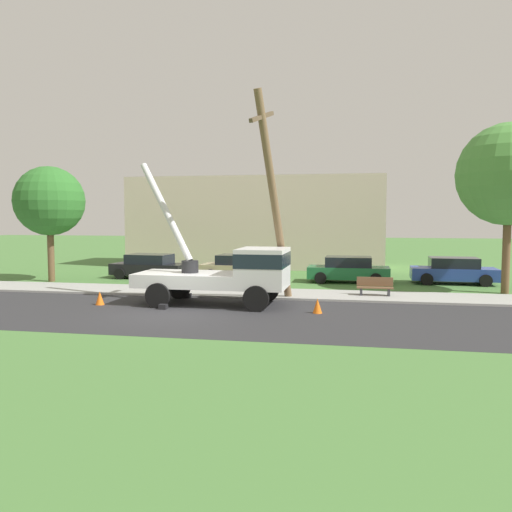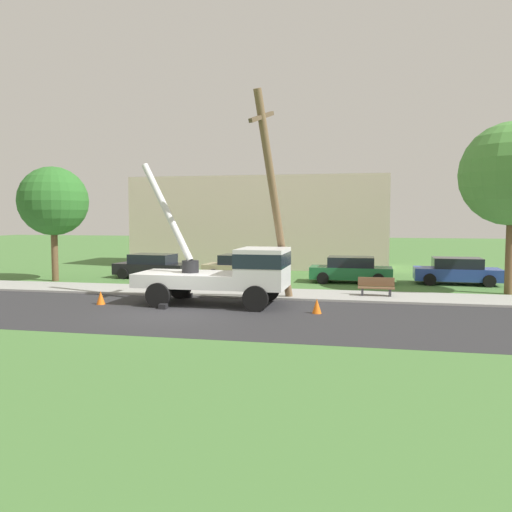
{
  "view_description": "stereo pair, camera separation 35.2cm",
  "coord_description": "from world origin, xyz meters",
  "px_view_note": "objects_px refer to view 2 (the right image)",
  "views": [
    {
      "loc": [
        6.61,
        -18.24,
        3.63
      ],
      "look_at": [
        2.74,
        2.22,
        2.03
      ],
      "focal_mm": 36.29,
      "sensor_mm": 36.0,
      "label": 1
    },
    {
      "loc": [
        6.96,
        -18.17,
        3.63
      ],
      "look_at": [
        2.74,
        2.22,
        2.03
      ],
      "focal_mm": 36.29,
      "sensor_mm": 36.0,
      "label": 2
    }
  ],
  "objects_px": {
    "traffic_cone_behind": "(101,298)",
    "traffic_cone_curbside": "(264,294)",
    "leaning_utility_pole": "(274,197)",
    "parked_sedan_tan": "(242,267)",
    "parked_sedan_black": "(153,266)",
    "parked_sedan_blue": "(457,271)",
    "roadside_tree_near": "(512,174)",
    "park_bench": "(376,287)",
    "parked_sedan_green": "(351,270)",
    "utility_truck": "(232,271)",
    "traffic_cone_ahead": "(317,306)",
    "roadside_tree_far": "(53,201)"
  },
  "relations": [
    {
      "from": "leaning_utility_pole",
      "to": "parked_sedan_green",
      "type": "bearing_deg",
      "value": 67.96
    },
    {
      "from": "traffic_cone_curbside",
      "to": "park_bench",
      "type": "distance_m",
      "value": 5.12
    },
    {
      "from": "traffic_cone_ahead",
      "to": "traffic_cone_behind",
      "type": "distance_m",
      "value": 8.92
    },
    {
      "from": "leaning_utility_pole",
      "to": "parked_sedan_tan",
      "type": "distance_m",
      "value": 9.09
    },
    {
      "from": "traffic_cone_ahead",
      "to": "parked_sedan_tan",
      "type": "bearing_deg",
      "value": 117.96
    },
    {
      "from": "traffic_cone_behind",
      "to": "parked_sedan_black",
      "type": "height_order",
      "value": "parked_sedan_black"
    },
    {
      "from": "traffic_cone_behind",
      "to": "traffic_cone_ahead",
      "type": "bearing_deg",
      "value": -1.26
    },
    {
      "from": "traffic_cone_curbside",
      "to": "roadside_tree_near",
      "type": "bearing_deg",
      "value": 21.18
    },
    {
      "from": "traffic_cone_behind",
      "to": "roadside_tree_near",
      "type": "relative_size",
      "value": 0.07
    },
    {
      "from": "leaning_utility_pole",
      "to": "roadside_tree_far",
      "type": "bearing_deg",
      "value": 160.08
    },
    {
      "from": "traffic_cone_curbside",
      "to": "roadside_tree_near",
      "type": "xyz_separation_m",
      "value": [
        10.84,
        4.2,
        5.28
      ]
    },
    {
      "from": "traffic_cone_behind",
      "to": "park_bench",
      "type": "xyz_separation_m",
      "value": [
        11.18,
        4.11,
        0.18
      ]
    },
    {
      "from": "parked_sedan_tan",
      "to": "roadside_tree_far",
      "type": "xyz_separation_m",
      "value": [
        -10.13,
        -2.86,
        3.74
      ]
    },
    {
      "from": "parked_sedan_blue",
      "to": "roadside_tree_near",
      "type": "relative_size",
      "value": 0.56
    },
    {
      "from": "parked_sedan_green",
      "to": "traffic_cone_curbside",
      "type": "bearing_deg",
      "value": -116.9
    },
    {
      "from": "utility_truck",
      "to": "parked_sedan_blue",
      "type": "xyz_separation_m",
      "value": [
        10.17,
        8.71,
        -0.7
      ]
    },
    {
      "from": "parked_sedan_black",
      "to": "parked_sedan_green",
      "type": "distance_m",
      "value": 11.46
    },
    {
      "from": "roadside_tree_near",
      "to": "roadside_tree_far",
      "type": "relative_size",
      "value": 1.25
    },
    {
      "from": "roadside_tree_near",
      "to": "parked_sedan_tan",
      "type": "bearing_deg",
      "value": 167.45
    },
    {
      "from": "traffic_cone_behind",
      "to": "traffic_cone_curbside",
      "type": "bearing_deg",
      "value": 19.37
    },
    {
      "from": "traffic_cone_behind",
      "to": "parked_sedan_tan",
      "type": "height_order",
      "value": "parked_sedan_tan"
    },
    {
      "from": "traffic_cone_behind",
      "to": "parked_sedan_green",
      "type": "bearing_deg",
      "value": 42.83
    },
    {
      "from": "parked_sedan_blue",
      "to": "utility_truck",
      "type": "bearing_deg",
      "value": -139.41
    },
    {
      "from": "leaning_utility_pole",
      "to": "park_bench",
      "type": "xyz_separation_m",
      "value": [
        4.24,
        2.33,
        -3.96
      ]
    },
    {
      "from": "traffic_cone_ahead",
      "to": "parked_sedan_tan",
      "type": "relative_size",
      "value": 0.12
    },
    {
      "from": "parked_sedan_blue",
      "to": "park_bench",
      "type": "relative_size",
      "value": 2.78
    },
    {
      "from": "parked_sedan_black",
      "to": "parked_sedan_green",
      "type": "height_order",
      "value": "same"
    },
    {
      "from": "leaning_utility_pole",
      "to": "traffic_cone_curbside",
      "type": "xyz_separation_m",
      "value": [
        -0.52,
        0.48,
        -4.15
      ]
    },
    {
      "from": "traffic_cone_curbside",
      "to": "parked_sedan_tan",
      "type": "relative_size",
      "value": 0.12
    },
    {
      "from": "traffic_cone_ahead",
      "to": "parked_sedan_black",
      "type": "height_order",
      "value": "parked_sedan_black"
    },
    {
      "from": "utility_truck",
      "to": "park_bench",
      "type": "height_order",
      "value": "utility_truck"
    },
    {
      "from": "park_bench",
      "to": "utility_truck",
      "type": "bearing_deg",
      "value": -151.63
    },
    {
      "from": "utility_truck",
      "to": "roadside_tree_far",
      "type": "height_order",
      "value": "roadside_tree_far"
    },
    {
      "from": "traffic_cone_curbside",
      "to": "parked_sedan_green",
      "type": "height_order",
      "value": "parked_sedan_green"
    },
    {
      "from": "parked_sedan_tan",
      "to": "park_bench",
      "type": "relative_size",
      "value": 2.82
    },
    {
      "from": "traffic_cone_behind",
      "to": "roadside_tree_near",
      "type": "distance_m",
      "value": 19.17
    },
    {
      "from": "parked_sedan_black",
      "to": "parked_sedan_blue",
      "type": "xyz_separation_m",
      "value": [
        17.02,
        0.69,
        0.0
      ]
    },
    {
      "from": "traffic_cone_behind",
      "to": "parked_sedan_green",
      "type": "distance_m",
      "value": 13.58
    },
    {
      "from": "traffic_cone_ahead",
      "to": "traffic_cone_behind",
      "type": "height_order",
      "value": "same"
    },
    {
      "from": "leaning_utility_pole",
      "to": "roadside_tree_far",
      "type": "relative_size",
      "value": 1.35
    },
    {
      "from": "park_bench",
      "to": "roadside_tree_near",
      "type": "distance_m",
      "value": 8.27
    },
    {
      "from": "parked_sedan_black",
      "to": "parked_sedan_tan",
      "type": "height_order",
      "value": "same"
    },
    {
      "from": "roadside_tree_far",
      "to": "leaning_utility_pole",
      "type": "bearing_deg",
      "value": -19.92
    },
    {
      "from": "parked_sedan_green",
      "to": "parked_sedan_blue",
      "type": "bearing_deg",
      "value": 4.61
    },
    {
      "from": "utility_truck",
      "to": "roadside_tree_near",
      "type": "relative_size",
      "value": 0.85
    },
    {
      "from": "leaning_utility_pole",
      "to": "roadside_tree_far",
      "type": "xyz_separation_m",
      "value": [
        -13.27,
        4.81,
        0.03
      ]
    },
    {
      "from": "utility_truck",
      "to": "parked_sedan_green",
      "type": "distance_m",
      "value": 9.49
    },
    {
      "from": "leaning_utility_pole",
      "to": "parked_sedan_tan",
      "type": "xyz_separation_m",
      "value": [
        -3.14,
        7.67,
        -3.71
      ]
    },
    {
      "from": "traffic_cone_behind",
      "to": "roadside_tree_far",
      "type": "height_order",
      "value": "roadside_tree_far"
    },
    {
      "from": "traffic_cone_behind",
      "to": "parked_sedan_tan",
      "type": "relative_size",
      "value": 0.12
    }
  ]
}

